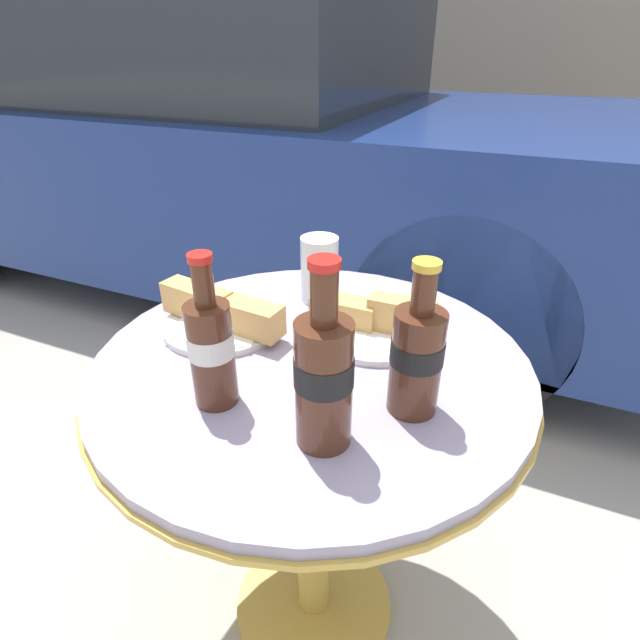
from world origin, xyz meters
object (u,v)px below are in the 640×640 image
object	(u,v)px
parked_car	(227,149)
cola_bottle_right	(417,355)
cola_bottle_center	(211,348)
drinking_glass	(319,272)
lunch_plate_far	(221,316)
lunch_plate_near	(374,322)
bistro_table	(312,424)
cola_bottle_left	(324,377)

from	to	relation	value
parked_car	cola_bottle_right	bearing A→B (deg)	-50.17
cola_bottle_center	drinking_glass	xyz separation A→B (m)	(0.00, 0.35, -0.03)
lunch_plate_far	cola_bottle_right	bearing A→B (deg)	-12.00
cola_bottle_center	parked_car	bearing A→B (deg)	122.85
lunch_plate_near	cola_bottle_center	bearing A→B (deg)	-118.07
drinking_glass	parked_car	distance (m)	1.85
cola_bottle_right	cola_bottle_center	world-z (taller)	cola_bottle_center
cola_bottle_center	parked_car	size ratio (longest dim) A/B	0.05
bistro_table	lunch_plate_near	bearing A→B (deg)	59.52
bistro_table	lunch_plate_far	distance (m)	0.25
bistro_table	cola_bottle_left	distance (m)	0.31
cola_bottle_center	lunch_plate_near	size ratio (longest dim) A/B	0.99
bistro_table	lunch_plate_near	xyz separation A→B (m)	(0.07, 0.11, 0.16)
drinking_glass	parked_car	bearing A→B (deg)	128.87
drinking_glass	bistro_table	bearing A→B (deg)	-69.79
lunch_plate_far	lunch_plate_near	bearing A→B (deg)	21.28
cola_bottle_left	parked_car	bearing A→B (deg)	126.35
cola_bottle_center	lunch_plate_far	xyz separation A→B (m)	(-0.11, 0.17, -0.06)
lunch_plate_near	lunch_plate_far	bearing A→B (deg)	-158.72
cola_bottle_right	cola_bottle_center	xyz separation A→B (m)	(-0.26, -0.10, 0.00)
cola_bottle_right	cola_bottle_left	bearing A→B (deg)	-128.99
cola_bottle_left	cola_bottle_center	xyz separation A→B (m)	(-0.17, 0.01, -0.01)
cola_bottle_center	lunch_plate_far	world-z (taller)	cola_bottle_center
cola_bottle_right	lunch_plate_near	bearing A→B (deg)	123.05
parked_car	drinking_glass	bearing A→B (deg)	-51.13
cola_bottle_center	lunch_plate_far	size ratio (longest dim) A/B	0.91
drinking_glass	lunch_plate_far	distance (m)	0.21
bistro_table	cola_bottle_right	world-z (taller)	cola_bottle_right
cola_bottle_center	lunch_plate_near	world-z (taller)	cola_bottle_center
cola_bottle_left	parked_car	distance (m)	2.24
cola_bottle_left	lunch_plate_near	distance (m)	0.29
cola_bottle_left	cola_bottle_center	size ratio (longest dim) A/B	1.12
drinking_glass	parked_car	size ratio (longest dim) A/B	0.03
bistro_table	cola_bottle_right	bearing A→B (deg)	-18.22
cola_bottle_left	parked_car	xyz separation A→B (m)	(-1.32, 1.80, -0.14)
cola_bottle_right	cola_bottle_center	size ratio (longest dim) A/B	0.99
cola_bottle_right	lunch_plate_far	xyz separation A→B (m)	(-0.36, 0.08, -0.06)
cola_bottle_right	parked_car	bearing A→B (deg)	129.83
parked_car	bistro_table	bearing A→B (deg)	-53.00
cola_bottle_left	cola_bottle_center	world-z (taller)	cola_bottle_left
lunch_plate_near	parked_car	xyz separation A→B (m)	(-1.30, 1.52, -0.06)
cola_bottle_left	cola_bottle_right	world-z (taller)	cola_bottle_left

